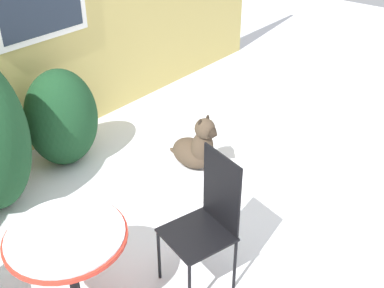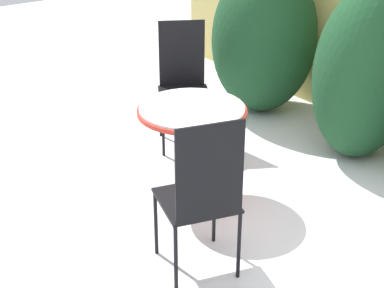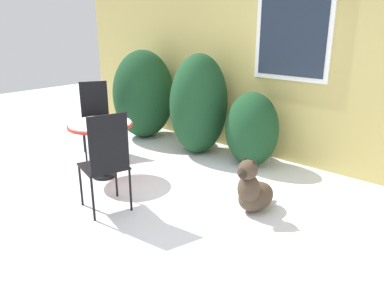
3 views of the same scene
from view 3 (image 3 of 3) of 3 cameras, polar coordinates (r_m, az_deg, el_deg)
ground_plane at (r=4.22m, az=-5.49°, el=-9.04°), size 16.00×16.00×0.00m
house_wall at (r=5.49m, az=11.58°, el=12.55°), size 8.00×0.10×2.79m
shrub_left at (r=6.46m, az=-7.38°, el=7.51°), size 0.98×1.07×1.48m
shrub_middle at (r=5.59m, az=1.08°, el=6.04°), size 0.77×0.97×1.49m
shrub_right at (r=5.19m, az=9.09°, el=2.21°), size 0.75×0.68×1.03m
patio_table at (r=4.82m, az=-13.75°, el=2.04°), size 0.80×0.80×0.72m
patio_chair_near_table at (r=5.75m, az=-14.42°, el=4.14°), size 0.60×0.60×1.08m
patio_chair_far_side at (r=3.91m, az=-12.97°, el=-2.37°), size 0.54×0.54×1.08m
dog at (r=4.01m, az=9.31°, el=-7.11°), size 0.33×0.66×0.63m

